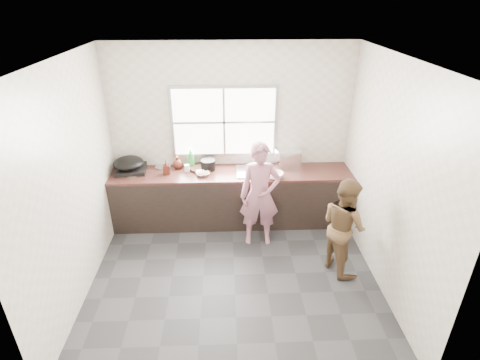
{
  "coord_description": "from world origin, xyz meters",
  "views": [
    {
      "loc": [
        -0.08,
        -3.77,
        3.29
      ],
      "look_at": [
        0.1,
        0.65,
        1.05
      ],
      "focal_mm": 28.0,
      "sensor_mm": 36.0,
      "label": 1
    }
  ],
  "objects_px": {
    "woman": "(260,198)",
    "wok": "(129,163)",
    "bottle_brown_tall": "(166,168)",
    "glass_jar": "(187,168)",
    "person_side": "(344,226)",
    "bottle_green": "(191,157)",
    "bowl_mince": "(203,174)",
    "burner": "(131,169)",
    "bowl_crabs": "(274,176)",
    "plate_food": "(193,166)",
    "bottle_brown_short": "(178,163)",
    "dish_rack": "(287,158)",
    "cutting_board": "(202,168)",
    "bowl_held": "(259,171)",
    "pot_lid_left": "(133,173)",
    "black_pot": "(208,165)",
    "pot_lid_right": "(163,167)"
  },
  "relations": [
    {
      "from": "woman",
      "to": "wok",
      "type": "distance_m",
      "value": 2.03
    },
    {
      "from": "bottle_brown_tall",
      "to": "glass_jar",
      "type": "bearing_deg",
      "value": 13.27
    },
    {
      "from": "person_side",
      "to": "bottle_green",
      "type": "bearing_deg",
      "value": 33.86
    },
    {
      "from": "woman",
      "to": "wok",
      "type": "height_order",
      "value": "woman"
    },
    {
      "from": "bowl_mince",
      "to": "burner",
      "type": "relative_size",
      "value": 0.44
    },
    {
      "from": "person_side",
      "to": "glass_jar",
      "type": "relative_size",
      "value": 12.07
    },
    {
      "from": "bowl_crabs",
      "to": "plate_food",
      "type": "height_order",
      "value": "bowl_crabs"
    },
    {
      "from": "person_side",
      "to": "bottle_brown_short",
      "type": "distance_m",
      "value": 2.61
    },
    {
      "from": "bowl_mince",
      "to": "glass_jar",
      "type": "distance_m",
      "value": 0.28
    },
    {
      "from": "wok",
      "to": "dish_rack",
      "type": "height_order",
      "value": "dish_rack"
    },
    {
      "from": "bowl_mince",
      "to": "glass_jar",
      "type": "height_order",
      "value": "glass_jar"
    },
    {
      "from": "cutting_board",
      "to": "wok",
      "type": "xyz_separation_m",
      "value": [
        -1.08,
        -0.05,
        0.13
      ]
    },
    {
      "from": "cutting_board",
      "to": "glass_jar",
      "type": "distance_m",
      "value": 0.24
    },
    {
      "from": "wok",
      "to": "bottle_brown_tall",
      "type": "bearing_deg",
      "value": -9.31
    },
    {
      "from": "cutting_board",
      "to": "plate_food",
      "type": "bearing_deg",
      "value": 145.06
    },
    {
      "from": "cutting_board",
      "to": "bowl_held",
      "type": "height_order",
      "value": "bowl_held"
    },
    {
      "from": "cutting_board",
      "to": "pot_lid_left",
      "type": "height_order",
      "value": "cutting_board"
    },
    {
      "from": "bowl_mince",
      "to": "wok",
      "type": "bearing_deg",
      "value": 171.78
    },
    {
      "from": "black_pot",
      "to": "bottle_green",
      "type": "height_order",
      "value": "bottle_green"
    },
    {
      "from": "person_side",
      "to": "bowl_mince",
      "type": "distance_m",
      "value": 2.13
    },
    {
      "from": "bowl_mince",
      "to": "dish_rack",
      "type": "relative_size",
      "value": 0.54
    },
    {
      "from": "pot_lid_right",
      "to": "bottle_brown_short",
      "type": "bearing_deg",
      "value": -12.06
    },
    {
      "from": "bottle_brown_tall",
      "to": "burner",
      "type": "bearing_deg",
      "value": 166.94
    },
    {
      "from": "woman",
      "to": "glass_jar",
      "type": "height_order",
      "value": "woman"
    },
    {
      "from": "bottle_green",
      "to": "pot_lid_right",
      "type": "xyz_separation_m",
      "value": [
        -0.43,
        0.0,
        -0.15
      ]
    },
    {
      "from": "plate_food",
      "to": "bowl_mince",
      "type": "bearing_deg",
      "value": -61.82
    },
    {
      "from": "cutting_board",
      "to": "bowl_crabs",
      "type": "distance_m",
      "value": 1.12
    },
    {
      "from": "bowl_held",
      "to": "dish_rack",
      "type": "xyz_separation_m",
      "value": [
        0.46,
        0.25,
        0.1
      ]
    },
    {
      "from": "plate_food",
      "to": "bottle_brown_short",
      "type": "height_order",
      "value": "bottle_brown_short"
    },
    {
      "from": "woman",
      "to": "bowl_held",
      "type": "relative_size",
      "value": 7.02
    },
    {
      "from": "pot_lid_left",
      "to": "bowl_mince",
      "type": "bearing_deg",
      "value": -5.36
    },
    {
      "from": "woman",
      "to": "bowl_held",
      "type": "xyz_separation_m",
      "value": [
        0.03,
        0.51,
        0.18
      ]
    },
    {
      "from": "cutting_board",
      "to": "bowl_held",
      "type": "xyz_separation_m",
      "value": [
        0.85,
        -0.17,
        0.01
      ]
    },
    {
      "from": "burner",
      "to": "black_pot",
      "type": "bearing_deg",
      "value": -0.26
    },
    {
      "from": "bowl_crabs",
      "to": "wok",
      "type": "height_order",
      "value": "wok"
    },
    {
      "from": "person_side",
      "to": "pot_lid_right",
      "type": "height_order",
      "value": "person_side"
    },
    {
      "from": "dish_rack",
      "to": "black_pot",
      "type": "bearing_deg",
      "value": 169.8
    },
    {
      "from": "cutting_board",
      "to": "bottle_green",
      "type": "relative_size",
      "value": 1.17
    },
    {
      "from": "bowl_held",
      "to": "bottle_green",
      "type": "bearing_deg",
      "value": 165.05
    },
    {
      "from": "cutting_board",
      "to": "wok",
      "type": "distance_m",
      "value": 1.09
    },
    {
      "from": "bowl_held",
      "to": "pot_lid_right",
      "type": "distance_m",
      "value": 1.48
    },
    {
      "from": "bowl_held",
      "to": "plate_food",
      "type": "distance_m",
      "value": 1.04
    },
    {
      "from": "bowl_crabs",
      "to": "wok",
      "type": "xyz_separation_m",
      "value": [
        -2.15,
        0.29,
        0.11
      ]
    },
    {
      "from": "cutting_board",
      "to": "pot_lid_left",
      "type": "relative_size",
      "value": 1.34
    },
    {
      "from": "cutting_board",
      "to": "bottle_green",
      "type": "bearing_deg",
      "value": 149.22
    },
    {
      "from": "bowl_crabs",
      "to": "plate_food",
      "type": "relative_size",
      "value": 0.98
    },
    {
      "from": "bottle_brown_tall",
      "to": "wok",
      "type": "relative_size",
      "value": 0.43
    },
    {
      "from": "black_pot",
      "to": "bottle_green",
      "type": "relative_size",
      "value": 0.69
    },
    {
      "from": "bottle_brown_tall",
      "to": "pot_lid_right",
      "type": "distance_m",
      "value": 0.28
    },
    {
      "from": "person_side",
      "to": "pot_lid_left",
      "type": "distance_m",
      "value": 3.11
    }
  ]
}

